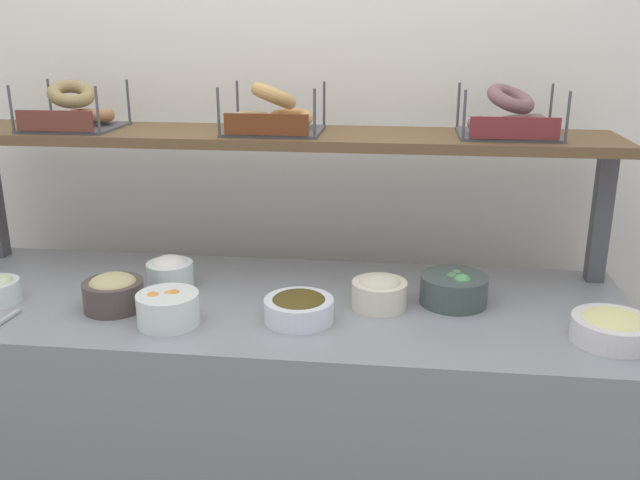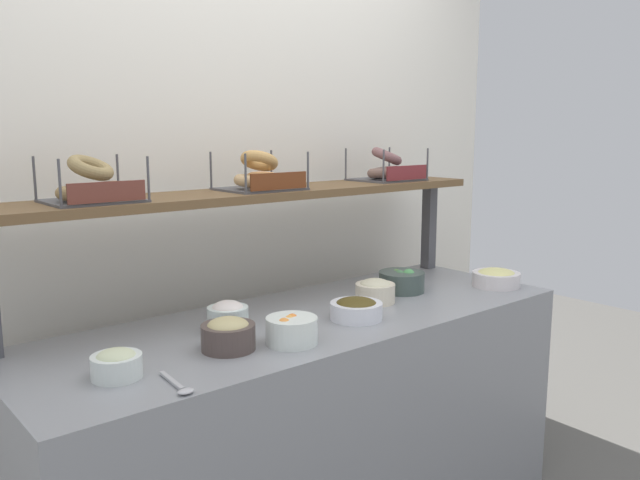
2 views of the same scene
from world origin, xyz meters
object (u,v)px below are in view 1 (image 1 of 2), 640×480
bowl_fruit_salad (168,308)px  bowl_chocolate_spread (299,307)px  bowl_cream_cheese (170,272)px  bagel_basket_sesame (273,116)px  bagel_basket_poppy (508,119)px  bagel_basket_everything (72,113)px  bowl_potato_salad (379,291)px  bowl_veggie_mix (454,289)px  bowl_hummus (113,292)px  bowl_egg_salad (613,327)px

bowl_fruit_salad → bowl_chocolate_spread: 0.34m
bowl_chocolate_spread → bowl_cream_cheese: size_ratio=1.35×
bowl_chocolate_spread → bowl_cream_cheese: (-0.41, 0.18, 0.01)m
bowl_fruit_salad → bowl_chocolate_spread: bowl_fruit_salad is taller
bowl_chocolate_spread → bagel_basket_sesame: bearing=108.8°
bagel_basket_poppy → bowl_fruit_salad: bearing=-152.4°
bagel_basket_everything → bagel_basket_poppy: (1.31, 0.02, 0.00)m
bowl_fruit_salad → bowl_cream_cheese: bowl_cream_cheese is taller
bowl_fruit_salad → bagel_basket_everything: (-0.43, 0.45, 0.43)m
bowl_potato_salad → bagel_basket_everything: bearing=164.3°
bowl_fruit_salad → bagel_basket_everything: bagel_basket_everything is taller
bowl_potato_salad → bagel_basket_sesame: size_ratio=0.53×
bowl_potato_salad → bagel_basket_sesame: bearing=141.0°
bagel_basket_sesame → bowl_fruit_salad: bearing=-114.0°
bowl_veggie_mix → bagel_basket_sesame: 0.73m
bagel_basket_sesame → bagel_basket_everything: bearing=-179.8°
bowl_cream_cheese → bowl_chocolate_spread: bearing=-24.0°
bowl_chocolate_spread → bowl_hummus: size_ratio=1.12×
bowl_fruit_salad → bowl_potato_salad: 0.56m
bowl_veggie_mix → bagel_basket_poppy: 0.51m
bowl_potato_salad → bowl_hummus: bowl_hummus is taller
bowl_fruit_salad → bowl_veggie_mix: 0.77m
bagel_basket_sesame → bagel_basket_poppy: size_ratio=0.99×
bowl_fruit_salad → bagel_basket_poppy: size_ratio=0.55×
bowl_fruit_salad → bowl_chocolate_spread: bearing=10.6°
bowl_fruit_salad → bowl_egg_salad: bowl_fruit_salad is taller
bowl_hummus → bowl_veggie_mix: size_ratio=0.88×
bowl_egg_salad → bowl_veggie_mix: size_ratio=1.07×
bowl_fruit_salad → bowl_chocolate_spread: size_ratio=0.88×
bowl_egg_salad → bowl_cream_cheese: (-1.18, 0.21, 0.01)m
bowl_potato_salad → bowl_veggie_mix: size_ratio=0.82×
bowl_hummus → bowl_cream_cheese: (0.10, 0.17, -0.00)m
bowl_chocolate_spread → bowl_veggie_mix: bearing=21.9°
bowl_fruit_salad → bowl_hummus: bowl_hummus is taller
bowl_chocolate_spread → bagel_basket_everything: (-0.76, 0.38, 0.44)m
bowl_fruit_salad → bagel_basket_poppy: (0.88, 0.46, 0.43)m
bowl_egg_salad → bowl_hummus: bowl_hummus is taller
bowl_hummus → bowl_cream_cheese: 0.20m
bowl_fruit_salad → bowl_veggie_mix: bowl_veggie_mix is taller
bowl_cream_cheese → bagel_basket_sesame: 0.55m
bowl_fruit_salad → bowl_egg_salad: bearing=1.6°
bowl_chocolate_spread → bagel_basket_everything: bearing=153.1°
bowl_chocolate_spread → bagel_basket_poppy: (0.55, 0.40, 0.44)m
bagel_basket_everything → bagel_basket_sesame: bagel_basket_sesame is taller
bowl_fruit_salad → bagel_basket_poppy: 1.09m
bowl_potato_salad → bowl_hummus: (-0.71, -0.10, 0.00)m
bowl_chocolate_spread → bowl_cream_cheese: bowl_cream_cheese is taller
bowl_cream_cheese → bagel_basket_poppy: bagel_basket_poppy is taller
bowl_chocolate_spread → bagel_basket_sesame: 0.60m
bagel_basket_sesame → bagel_basket_poppy: bearing=1.2°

